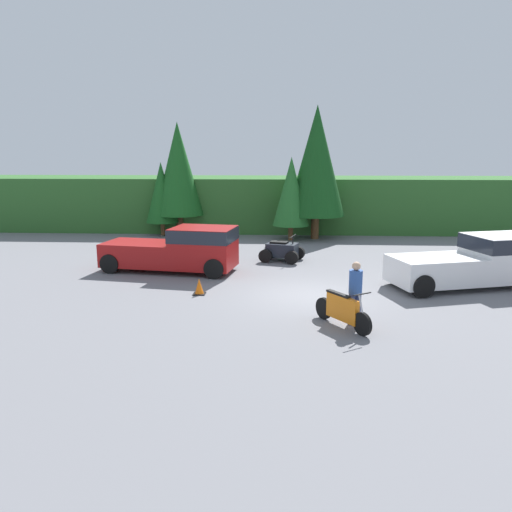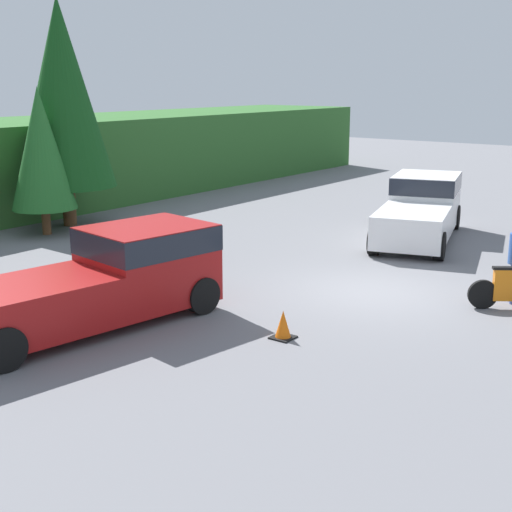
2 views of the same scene
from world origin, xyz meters
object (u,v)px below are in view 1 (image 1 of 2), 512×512
Objects in this scene: pickup_truck_second at (479,260)px; rider_person at (355,291)px; quad_atv at (282,251)px; dirt_bike at (342,311)px; traffic_cone at (199,287)px; pickup_truck_red at (181,248)px.

pickup_truck_second reaches higher than rider_person.
pickup_truck_second is 2.79× the size of quad_atv.
rider_person is at bearing -60.26° from quad_atv.
dirt_bike is (-5.42, -4.70, -0.50)m from pickup_truck_second.
traffic_cone is at bearing -158.72° from dirt_bike.
pickup_truck_red is 2.69× the size of quad_atv.
rider_person is at bearing 90.37° from dirt_bike.
pickup_truck_second is 3.07× the size of dirt_bike.
rider_person reaches higher than quad_atv.
rider_person is (6.15, -6.16, 0.00)m from pickup_truck_red.
quad_atv is 6.30m from traffic_cone.
traffic_cone is (-4.50, 3.07, -0.22)m from dirt_bike.
dirt_bike is at bearing -82.84° from rider_person.
traffic_cone is (-9.92, -1.63, -0.72)m from pickup_truck_second.
dirt_bike is at bearing -155.22° from pickup_truck_second.
rider_person is (0.37, 0.26, 0.50)m from dirt_bike.
traffic_cone is at bearing -100.42° from quad_atv.
traffic_cone is (-2.81, -5.64, -0.20)m from quad_atv.
pickup_truck_second is 10.08m from traffic_cone.
rider_person is at bearing -36.13° from pickup_truck_red.
traffic_cone is at bearing -147.65° from rider_person.
rider_person is 5.67m from traffic_cone.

